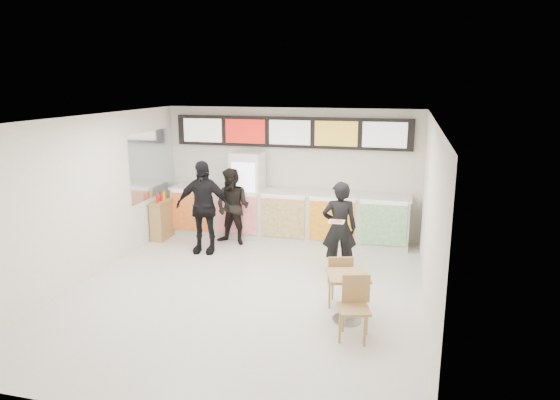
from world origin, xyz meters
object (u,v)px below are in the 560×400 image
(customer_left, at_px, (233,207))
(drinks_fridge, at_px, (248,195))
(cafe_table, at_px, (348,289))
(condiment_ledge, at_px, (163,219))
(service_counter, at_px, (287,215))
(customer_main, at_px, (339,228))
(customer_mid, at_px, (203,207))

(customer_left, bearing_deg, drinks_fridge, 87.78)
(cafe_table, height_order, condiment_ledge, condiment_ledge)
(service_counter, xyz_separation_m, drinks_fridge, (-0.93, 0.02, 0.43))
(customer_main, height_order, customer_left, customer_main)
(cafe_table, bearing_deg, customer_left, 117.07)
(cafe_table, distance_m, condiment_ledge, 5.62)
(drinks_fridge, xyz_separation_m, customer_mid, (-0.58, -1.33, -0.01))
(customer_left, bearing_deg, cafe_table, -35.99)
(customer_left, relative_size, cafe_table, 1.08)
(drinks_fridge, height_order, cafe_table, drinks_fridge)
(customer_main, bearing_deg, customer_mid, -21.98)
(service_counter, relative_size, cafe_table, 3.49)
(customer_main, relative_size, customer_mid, 0.90)
(customer_left, height_order, cafe_table, customer_left)
(condiment_ledge, bearing_deg, customer_mid, -27.71)
(customer_mid, relative_size, condiment_ledge, 1.86)
(service_counter, height_order, customer_left, customer_left)
(customer_left, bearing_deg, customer_mid, -111.71)
(customer_main, xyz_separation_m, condiment_ledge, (-4.28, 1.21, -0.44))
(drinks_fridge, relative_size, customer_left, 1.16)
(customer_main, distance_m, customer_mid, 3.02)
(service_counter, relative_size, customer_mid, 2.80)
(customer_left, xyz_separation_m, customer_mid, (-0.43, -0.68, 0.13))
(customer_main, distance_m, customer_left, 2.82)
(service_counter, distance_m, condiment_ledge, 2.89)
(drinks_fridge, distance_m, cafe_table, 4.70)
(service_counter, relative_size, customer_main, 3.10)
(customer_mid, distance_m, condiment_ledge, 1.57)
(customer_mid, xyz_separation_m, cafe_table, (3.37, -2.43, -0.47))
(drinks_fridge, relative_size, customer_main, 1.11)
(service_counter, bearing_deg, cafe_table, -63.63)
(customer_mid, xyz_separation_m, condiment_ledge, (-1.31, 0.69, -0.53))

